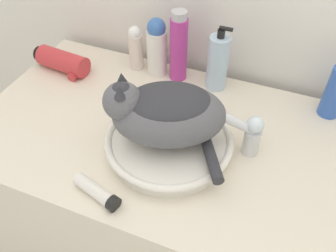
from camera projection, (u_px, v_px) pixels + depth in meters
The scene contains 11 objects.
vanity_counter at pixel (174, 215), 1.29m from camera, with size 1.18×0.64×0.83m.
sink_basin at pixel (170, 142), 0.94m from camera, with size 0.34×0.34×0.05m.
cat at pixel (166, 112), 0.87m from camera, with size 0.34×0.28×0.18m.
faucet at pixel (247, 132), 0.90m from camera, with size 0.15×0.08×0.16m.
lotion_bottle_white at pixel (157, 47), 1.15m from camera, with size 0.07×0.07×0.20m.
shampoo_bottle_tall at pixel (179, 47), 1.12m from camera, with size 0.06×0.06×0.24m.
soap_pump_bottle at pixel (218, 62), 1.10m from camera, with size 0.07×0.07×0.22m.
spray_bottle_trigger at pixel (336, 91), 1.01m from camera, with size 0.06×0.06×0.18m.
deodorant_stick at pixel (136, 48), 1.18m from camera, with size 0.05×0.05×0.16m.
cream_tube at pixel (97, 192), 0.84m from camera, with size 0.13×0.07×0.04m.
hair_dryer at pixel (63, 62), 1.20m from camera, with size 0.20×0.09×0.07m.
Camera 1 is at (0.24, -0.34, 1.55)m, focal length 38.00 mm.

